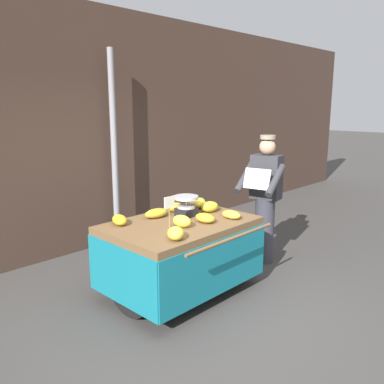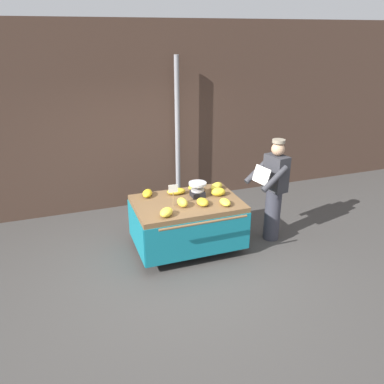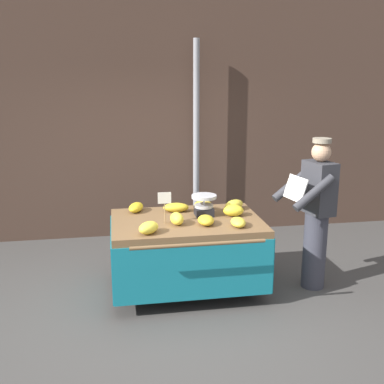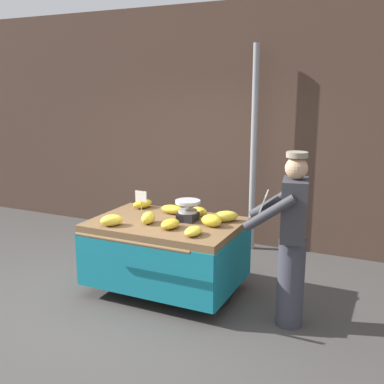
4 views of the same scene
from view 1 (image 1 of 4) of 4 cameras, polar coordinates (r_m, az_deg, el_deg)
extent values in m
plane|color=#423F3D|center=(4.26, 0.85, -17.20)|extent=(60.00, 60.00, 0.00)
cube|color=#473328|center=(5.84, -18.50, 8.12)|extent=(16.00, 0.24, 3.47)
cylinder|color=gray|center=(5.94, -10.99, 5.67)|extent=(0.09, 0.09, 2.87)
cube|color=brown|center=(4.43, -1.69, -4.73)|extent=(1.62, 1.10, 0.08)
cylinder|color=black|center=(4.14, -9.07, -12.63)|extent=(0.05, 0.72, 0.72)
cylinder|color=#B7B7BC|center=(4.13, -9.41, -12.74)|extent=(0.01, 0.13, 0.13)
cylinder|color=black|center=(5.08, 4.29, -7.72)|extent=(0.05, 0.72, 0.72)
cylinder|color=#B7B7BC|center=(5.10, 4.51, -7.63)|extent=(0.01, 0.13, 0.13)
cylinder|color=#4C4742|center=(4.90, -5.55, -8.29)|extent=(0.05, 0.05, 0.76)
cube|color=#147284|center=(4.19, 3.69, -10.70)|extent=(1.62, 0.02, 0.60)
cube|color=#147284|center=(4.93, -6.18, -7.19)|extent=(1.62, 0.02, 0.60)
cube|color=#147284|center=(4.06, -10.04, -11.67)|extent=(0.02, 1.10, 0.60)
cube|color=#147284|center=(5.11, 4.89, -6.45)|extent=(0.02, 1.10, 0.60)
cylinder|color=brown|center=(3.96, 5.76, -6.57)|extent=(1.30, 0.04, 0.04)
cube|color=black|center=(4.64, -0.82, -2.86)|extent=(0.20, 0.20, 0.09)
cylinder|color=#B7B7BC|center=(4.61, -0.82, -1.66)|extent=(0.02, 0.02, 0.11)
cylinder|color=#B7B7BC|center=(4.59, -0.83, -0.78)|extent=(0.28, 0.28, 0.04)
cylinder|color=#B7B7BC|center=(4.62, -0.82, -2.08)|extent=(0.21, 0.21, 0.03)
cylinder|color=#997A51|center=(4.16, -3.28, -3.74)|extent=(0.01, 0.01, 0.22)
cube|color=white|center=(4.11, -3.27, -1.47)|extent=(0.14, 0.01, 0.12)
ellipsoid|color=yellow|center=(4.21, -1.45, -4.16)|extent=(0.16, 0.24, 0.13)
ellipsoid|color=yellow|center=(5.00, 1.08, -1.55)|extent=(0.32, 0.31, 0.12)
ellipsoid|color=yellow|center=(4.80, 2.51, -2.10)|extent=(0.25, 0.20, 0.13)
ellipsoid|color=gold|center=(4.37, -10.26, -3.91)|extent=(0.24, 0.30, 0.10)
ellipsoid|color=yellow|center=(4.55, 5.61, -3.20)|extent=(0.17, 0.25, 0.09)
ellipsoid|color=gold|center=(4.81, -2.38, -2.17)|extent=(0.25, 0.19, 0.11)
ellipsoid|color=yellow|center=(3.84, -2.34, -5.88)|extent=(0.28, 0.29, 0.12)
ellipsoid|color=gold|center=(4.58, -5.09, -3.01)|extent=(0.31, 0.18, 0.10)
ellipsoid|color=gold|center=(4.38, 1.86, -3.70)|extent=(0.19, 0.26, 0.10)
cylinder|color=#383842|center=(5.52, 10.22, -5.36)|extent=(0.26, 0.26, 0.88)
cube|color=#333338|center=(5.35, 10.51, 2.12)|extent=(0.30, 0.42, 0.58)
sphere|color=tan|center=(5.30, 10.68, 6.32)|extent=(0.21, 0.21, 0.21)
cylinder|color=gray|center=(5.29, 10.73, 7.67)|extent=(0.20, 0.20, 0.05)
cylinder|color=#333338|center=(5.08, 11.77, 1.64)|extent=(0.49, 0.18, 0.37)
cylinder|color=#333338|center=(5.24, 7.50, 2.12)|extent=(0.49, 0.18, 0.37)
cube|color=silver|center=(5.08, 9.21, 1.85)|extent=(0.15, 0.35, 0.25)
camera|label=2|loc=(2.67, 109.44, 21.92)|focal=36.21mm
camera|label=3|loc=(2.80, 82.85, 6.94)|focal=43.07mm
camera|label=4|loc=(5.42, 58.04, 8.51)|focal=42.58mm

